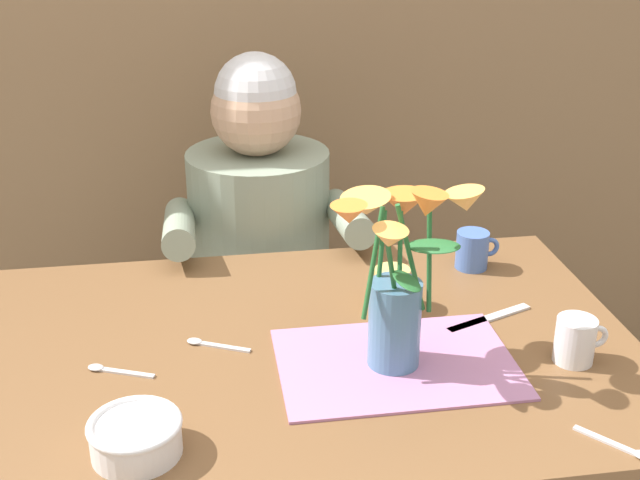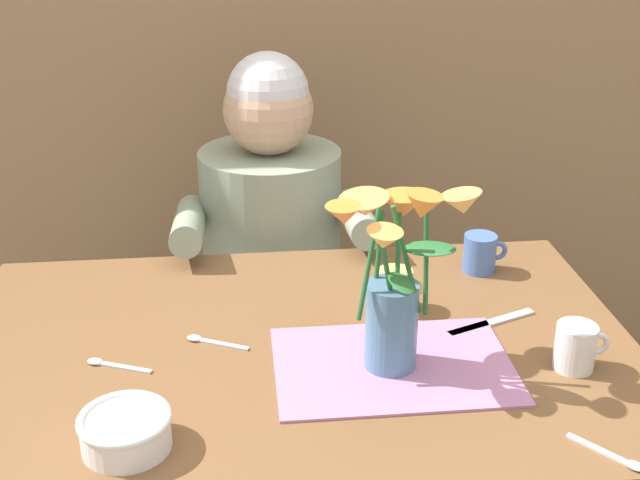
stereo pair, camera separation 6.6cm
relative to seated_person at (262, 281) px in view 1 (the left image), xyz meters
name	(u,v)px [view 1 (the left image)]	position (x,y,z in m)	size (l,w,h in m)	color
dining_table	(300,393)	(0.02, -0.62, 0.08)	(1.20, 0.80, 0.74)	brown
seated_person	(262,281)	(0.00, 0.00, 0.00)	(0.45, 0.47, 1.14)	#4C4C56
striped_placemat	(396,363)	(0.17, -0.70, 0.18)	(0.40, 0.28, 0.01)	#B275A3
flower_vase	(397,274)	(0.17, -0.69, 0.35)	(0.27, 0.23, 0.33)	teal
ceramic_bowl	(136,436)	(-0.25, -0.87, 0.21)	(0.14, 0.14, 0.06)	white
dinner_knife	(489,318)	(0.38, -0.57, 0.18)	(0.19, 0.02, 0.01)	silver
tea_cup	(576,340)	(0.47, -0.73, 0.22)	(0.09, 0.07, 0.08)	silver
coffee_cup	(393,288)	(0.21, -0.50, 0.22)	(0.09, 0.07, 0.08)	#E5C666
ceramic_mug	(473,250)	(0.42, -0.35, 0.22)	(0.09, 0.07, 0.08)	#476BB7
spoon_0	(110,370)	(-0.31, -0.65, 0.18)	(0.12, 0.06, 0.01)	silver
spoon_1	(208,344)	(-0.14, -0.59, 0.18)	(0.11, 0.06, 0.01)	silver
spoon_2	(625,448)	(0.44, -0.97, 0.18)	(0.09, 0.10, 0.01)	silver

